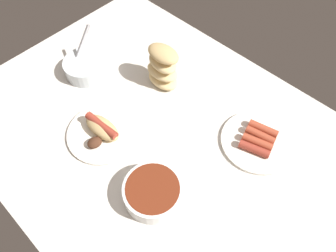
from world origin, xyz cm
name	(u,v)px	position (x,y,z in cm)	size (l,w,h in cm)	color
ground_plane	(156,132)	(0.00, 0.00, -1.50)	(120.00, 90.00, 3.00)	silver
plate_hotdog_assembled	(103,131)	(10.40, 12.07, 1.82)	(22.33, 22.33, 5.61)	white
bowl_coleslaw	(86,66)	(34.51, -0.79, 2.96)	(15.03, 15.03, 15.21)	silver
bread_stack	(163,67)	(12.03, -15.82, 7.20)	(12.62, 9.15, 14.40)	#E5C689
bowl_chili	(153,192)	(-14.73, 15.64, 3.04)	(15.78, 15.78, 5.58)	white
plate_sausages	(258,141)	(-25.45, -17.83, 1.02)	(21.97, 21.97, 3.42)	white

